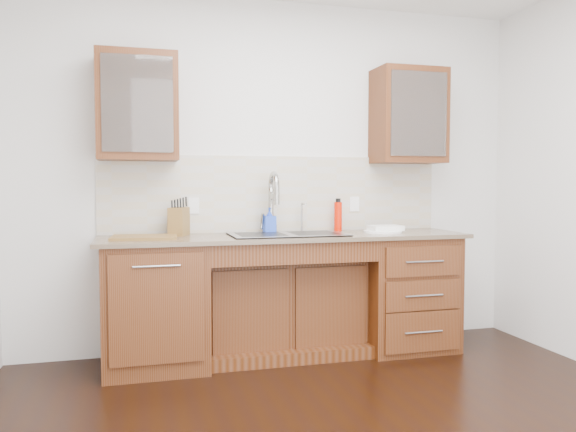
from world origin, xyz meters
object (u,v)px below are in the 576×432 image
object	(u,v)px
knife_block	(179,221)
cutting_board	(144,237)
plate	(383,232)
soap_bottle	(269,220)
water_bottle	(338,217)

from	to	relation	value
knife_block	cutting_board	size ratio (longest dim) A/B	0.47
plate	cutting_board	world-z (taller)	cutting_board
soap_bottle	knife_block	world-z (taller)	knife_block
water_bottle	knife_block	world-z (taller)	water_bottle
plate	knife_block	xyz separation A→B (m)	(-1.53, 0.18, 0.09)
cutting_board	water_bottle	bearing A→B (deg)	8.92
soap_bottle	cutting_board	world-z (taller)	soap_bottle
water_bottle	plate	distance (m)	0.38
knife_block	soap_bottle	bearing A→B (deg)	24.19
cutting_board	knife_block	bearing A→B (deg)	37.05
plate	water_bottle	bearing A→B (deg)	141.15
plate	cutting_board	size ratio (longest dim) A/B	0.68
plate	cutting_board	bearing A→B (deg)	-179.78
soap_bottle	cutting_board	distance (m)	0.96
water_bottle	knife_block	xyz separation A→B (m)	(-1.25, -0.05, -0.01)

